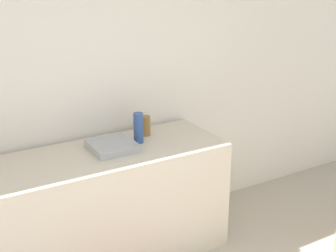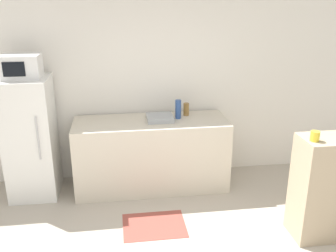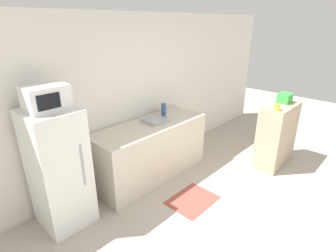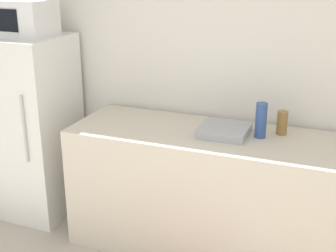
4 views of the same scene
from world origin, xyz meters
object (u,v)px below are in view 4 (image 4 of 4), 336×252
microwave (24,18)px  bottle_short (282,123)px  bottle_tall (261,120)px  refrigerator (35,127)px

microwave → bottle_short: 2.13m
bottle_tall → bottle_short: 0.18m
microwave → bottle_tall: 1.99m
bottle_tall → refrigerator: bearing=-179.2°
microwave → bottle_tall: bearing=0.8°
refrigerator → bottle_tall: bearing=0.8°
refrigerator → microwave: 0.91m
bottle_tall → bottle_short: bottle_tall is taller
microwave → bottle_short: (2.02, 0.15, -0.66)m
microwave → bottle_short: microwave is taller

